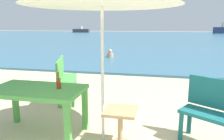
# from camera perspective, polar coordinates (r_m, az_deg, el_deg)

# --- Properties ---
(sea_water) EXTENTS (120.00, 50.00, 0.08)m
(sea_water) POSITION_cam_1_polar(r_m,az_deg,el_deg) (32.18, 11.77, 8.51)
(sea_water) COLOR #386B84
(sea_water) RESTS_ON ground_plane
(picnic_table_green) EXTENTS (1.40, 0.80, 0.76)m
(picnic_table_green) POSITION_cam_1_polar(r_m,az_deg,el_deg) (3.49, -19.12, -6.27)
(picnic_table_green) COLOR #4C9E47
(picnic_table_green) RESTS_ON ground_plane
(beer_bottle_amber) EXTENTS (0.07, 0.07, 0.26)m
(beer_bottle_amber) POSITION_cam_1_polar(r_m,az_deg,el_deg) (3.32, -13.82, -3.23)
(beer_bottle_amber) COLOR brown
(beer_bottle_amber) RESTS_ON picnic_table_green
(side_table_wood) EXTENTS (0.44, 0.44, 0.54)m
(side_table_wood) POSITION_cam_1_polar(r_m,az_deg,el_deg) (3.14, 2.18, -13.50)
(side_table_wood) COLOR tan
(side_table_wood) RESTS_ON ground_plane
(bench_green_right) EXTENTS (0.74, 1.25, 0.95)m
(bench_green_right) POSITION_cam_1_polar(r_m,az_deg,el_deg) (5.09, -12.33, -1.61)
(bench_green_right) COLOR #4C9E47
(bench_green_right) RESTS_ON ground_plane
(swimmer_person) EXTENTS (0.34, 0.34, 0.41)m
(swimmer_person) POSITION_cam_1_polar(r_m,az_deg,el_deg) (11.13, -0.50, 4.20)
(swimmer_person) COLOR tan
(swimmer_person) RESTS_ON sea_water
(boat_fishing_trawler) EXTENTS (3.68, 1.00, 1.34)m
(boat_fishing_trawler) POSITION_cam_1_polar(r_m,az_deg,el_deg) (50.08, -8.17, 10.28)
(boat_fishing_trawler) COLOR #38383F
(boat_fishing_trawler) RESTS_ON sea_water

